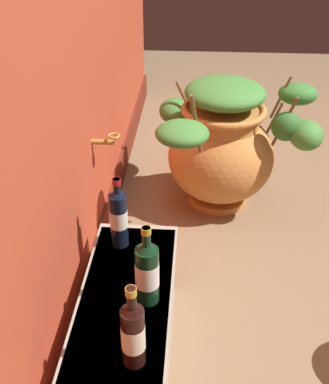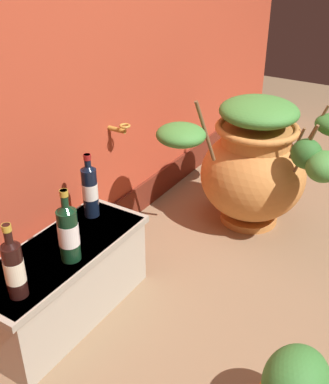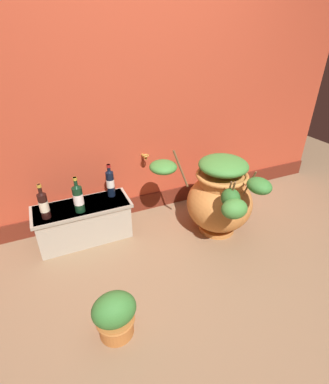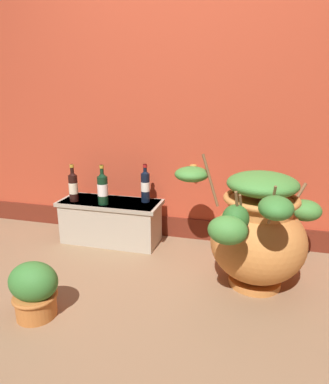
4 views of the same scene
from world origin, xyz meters
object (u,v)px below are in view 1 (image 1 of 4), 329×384
at_px(terracotta_urn, 223,145).
at_px(wine_bottle_right, 133,332).
at_px(wine_bottle_left, 147,270).
at_px(wine_bottle_middle, 119,215).

height_order(terracotta_urn, wine_bottle_right, terracotta_urn).
xyz_separation_m(terracotta_urn, wine_bottle_right, (-1.41, 0.31, 0.10)).
bearing_deg(wine_bottle_left, wine_bottle_right, 176.58).
bearing_deg(wine_bottle_middle, terracotta_urn, -27.00).
height_order(wine_bottle_middle, wine_bottle_right, wine_bottle_middle).
relative_size(terracotta_urn, wine_bottle_left, 3.14).
bearing_deg(wine_bottle_right, wine_bottle_left, -3.42).
relative_size(terracotta_urn, wine_bottle_middle, 3.20).
xyz_separation_m(wine_bottle_left, wine_bottle_right, (-0.26, 0.02, -0.01)).
distance_m(wine_bottle_left, wine_bottle_middle, 0.33).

